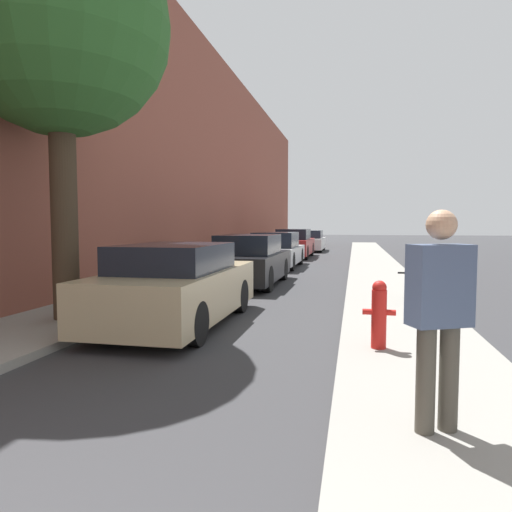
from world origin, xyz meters
TOP-DOWN VIEW (x-y plane):
  - ground_plane at (0.00, 16.00)m, footprint 120.00×120.00m
  - sidewalk_left at (-2.90, 16.00)m, footprint 2.00×52.00m
  - sidewalk_right at (2.90, 16.00)m, footprint 2.00×52.00m
  - building_facade_left at (-4.25, 16.00)m, footprint 0.70×52.00m
  - parked_car_champagne at (-0.90, 7.51)m, footprint 1.76×4.21m
  - parked_car_black at (-0.84, 12.89)m, footprint 1.72×4.26m
  - parked_car_silver at (-0.99, 18.38)m, footprint 1.79×4.50m
  - parked_car_red at (-1.00, 23.95)m, footprint 1.74×4.69m
  - parked_car_white at (-0.79, 29.78)m, footprint 1.88×4.22m
  - street_tree_near at (-2.75, 7.08)m, footprint 3.66×3.66m
  - fire_hydrant at (2.41, 6.21)m, footprint 0.42×0.19m
  - pedestrian at (2.73, 3.79)m, footprint 0.52×0.41m
  - bicycle at (3.22, 10.00)m, footprint 0.44×1.56m

SIDE VIEW (x-z plane):
  - ground_plane at x=0.00m, z-range 0.00..0.00m
  - sidewalk_left at x=-2.90m, z-range 0.00..0.12m
  - sidewalk_right at x=2.90m, z-range 0.00..0.12m
  - bicycle at x=3.22m, z-range 0.13..0.77m
  - fire_hydrant at x=2.41m, z-range 0.13..1.02m
  - parked_car_white at x=-0.79m, z-range -0.03..1.31m
  - parked_car_silver at x=-0.99m, z-range -0.03..1.38m
  - parked_car_champagne at x=-0.90m, z-range -0.03..1.38m
  - parked_car_black at x=-0.84m, z-range -0.04..1.41m
  - parked_car_red at x=-1.00m, z-range -0.03..1.46m
  - pedestrian at x=2.73m, z-range 0.23..1.96m
  - building_facade_left at x=-4.25m, z-range 0.00..9.25m
  - street_tree_near at x=-2.75m, z-range 1.62..8.39m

